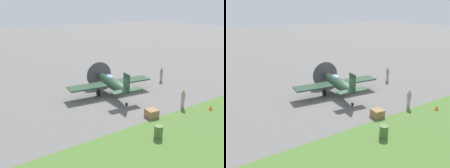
% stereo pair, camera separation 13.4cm
% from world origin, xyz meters
% --- Properties ---
extents(ground_plane, '(160.00, 160.00, 0.00)m').
position_xyz_m(ground_plane, '(0.00, 0.00, 0.00)').
color(ground_plane, '#605E5B').
extents(grass_verge, '(120.00, 11.00, 0.01)m').
position_xyz_m(grass_verge, '(0.00, -9.91, 0.00)').
color(grass_verge, '#476B2D').
rests_on(grass_verge, ground).
extents(airplane_lead, '(8.83, 7.01, 3.13)m').
position_xyz_m(airplane_lead, '(0.23, 1.97, 1.31)').
color(airplane_lead, '#233D28').
rests_on(airplane_lead, ground).
extents(ground_crew_chief, '(0.61, 0.38, 1.73)m').
position_xyz_m(ground_crew_chief, '(7.65, 2.47, 0.91)').
color(ground_crew_chief, '#9E998E').
rests_on(ground_crew_chief, ground).
extents(ground_crew_mechanic, '(0.38, 0.58, 1.73)m').
position_xyz_m(ground_crew_mechanic, '(3.80, -4.12, 0.91)').
color(ground_crew_mechanic, '#9E998E').
rests_on(ground_crew_mechanic, ground).
extents(fuel_drum, '(0.60, 0.60, 0.90)m').
position_xyz_m(fuel_drum, '(-1.57, -6.63, 0.45)').
color(fuel_drum, '#476633').
rests_on(fuel_drum, ground).
extents(supply_crate, '(1.01, 1.01, 0.64)m').
position_xyz_m(supply_crate, '(0.24, -3.99, 0.32)').
color(supply_crate, olive).
rests_on(supply_crate, ground).
extents(runway_marker_cone, '(0.36, 0.36, 0.44)m').
position_xyz_m(runway_marker_cone, '(5.42, -5.86, 0.22)').
color(runway_marker_cone, orange).
rests_on(runway_marker_cone, ground).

